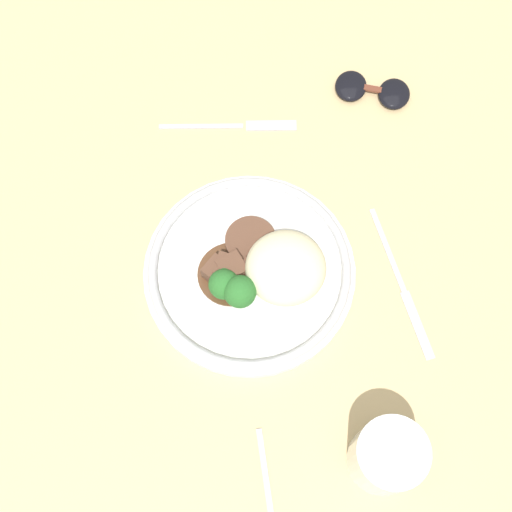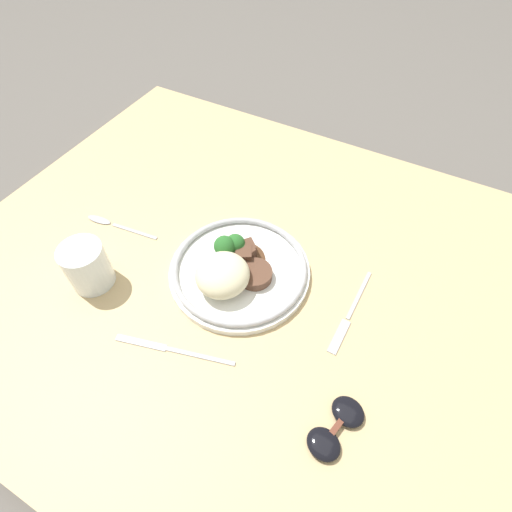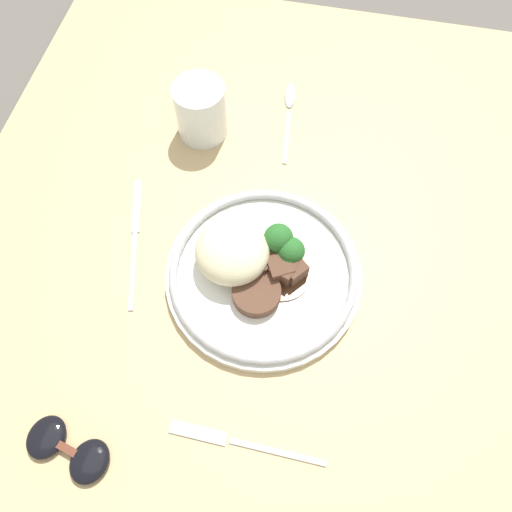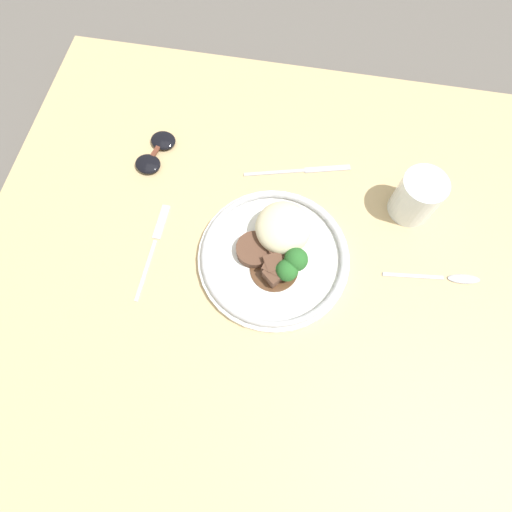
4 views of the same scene
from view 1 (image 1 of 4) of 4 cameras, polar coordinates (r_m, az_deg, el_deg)
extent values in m
plane|color=#5B5651|center=(0.95, -1.22, -3.06)|extent=(8.00, 8.00, 0.00)
cube|color=tan|center=(0.93, -1.24, -2.73)|extent=(1.12, 0.97, 0.04)
cylinder|color=white|center=(0.91, -0.52, -1.32)|extent=(0.27, 0.27, 0.01)
torus|color=#B2B2B7|center=(0.90, -0.53, -1.04)|extent=(0.26, 0.26, 0.01)
ellipsoid|color=beige|center=(0.88, 2.40, -0.95)|extent=(0.10, 0.10, 0.06)
cylinder|color=brown|center=(0.91, -0.43, 1.11)|extent=(0.07, 0.07, 0.02)
cylinder|color=#51331E|center=(0.91, -2.02, -1.47)|extent=(0.09, 0.09, 0.00)
cube|color=brown|center=(0.90, -2.32, -1.30)|extent=(0.03, 0.03, 0.02)
cube|color=brown|center=(0.89, -0.57, -1.49)|extent=(0.04, 0.04, 0.03)
cube|color=brown|center=(0.89, -2.26, -1.02)|extent=(0.04, 0.04, 0.03)
cube|color=brown|center=(0.89, -1.93, -1.06)|extent=(0.04, 0.04, 0.03)
cube|color=brown|center=(0.89, -3.11, -1.28)|extent=(0.04, 0.04, 0.03)
cylinder|color=#568442|center=(0.89, -1.20, -3.36)|extent=(0.01, 0.01, 0.02)
sphere|color=#286628|center=(0.86, -1.23, -2.86)|extent=(0.04, 0.04, 0.04)
cylinder|color=#568442|center=(0.90, -2.50, -2.23)|extent=(0.01, 0.01, 0.01)
sphere|color=#286628|center=(0.88, -2.54, -1.91)|extent=(0.03, 0.03, 0.03)
cylinder|color=#568442|center=(0.89, -2.54, -2.71)|extent=(0.01, 0.01, 0.01)
sphere|color=#286628|center=(0.87, -2.60, -2.27)|extent=(0.04, 0.04, 0.04)
cylinder|color=#568442|center=(0.90, -2.10, -2.42)|extent=(0.01, 0.01, 0.01)
sphere|color=#286628|center=(0.88, -2.14, -2.09)|extent=(0.03, 0.03, 0.03)
cylinder|color=#F4AD19|center=(0.85, 10.28, -15.57)|extent=(0.07, 0.07, 0.07)
cylinder|color=white|center=(0.84, 10.43, -15.49)|extent=(0.08, 0.08, 0.09)
cube|color=#ADADB2|center=(1.02, -4.42, 10.30)|extent=(0.01, 0.12, 0.00)
cube|color=#ADADB2|center=(1.02, 1.23, 10.38)|extent=(0.02, 0.07, 0.00)
cube|color=#ADADB2|center=(0.95, 10.52, 0.39)|extent=(0.12, 0.04, 0.00)
cube|color=#ADADB2|center=(0.92, 12.78, -5.41)|extent=(0.09, 0.04, 0.00)
cube|color=#ADADB2|center=(0.87, 0.77, -17.15)|extent=(0.11, 0.02, 0.00)
ellipsoid|color=black|center=(1.05, 7.60, 13.33)|extent=(0.06, 0.06, 0.02)
ellipsoid|color=black|center=(1.05, 10.99, 12.61)|extent=(0.06, 0.06, 0.02)
cube|color=brown|center=(1.05, 9.32, 13.05)|extent=(0.02, 0.03, 0.00)
camera|label=2|loc=(0.72, 41.09, 38.04)|focal=28.00mm
camera|label=3|loc=(0.63, -8.66, 47.31)|focal=35.00mm
camera|label=4|loc=(0.44, -43.78, 26.81)|focal=28.00mm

